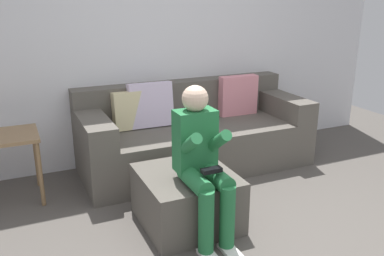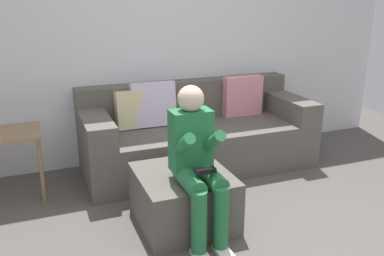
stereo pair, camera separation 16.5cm
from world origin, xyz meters
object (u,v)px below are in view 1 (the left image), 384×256
Objects in this scene: person_seated at (202,160)px; ottoman at (187,198)px; side_table at (0,146)px; couch_sectional at (193,135)px.

ottoman is at bearing 97.88° from person_seated.
couch_sectional is at bearing 2.17° from side_table.
side_table is (-1.29, 1.17, -0.09)m from person_seated.
side_table is at bearing 138.00° from person_seated.
person_seated is at bearing -42.00° from side_table.
person_seated is at bearing -82.12° from ottoman.
person_seated reaches higher than ottoman.
ottoman is 1.18× the size of side_table.
couch_sectional is 1.35m from person_seated.
couch_sectional is 3.16× the size of ottoman.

